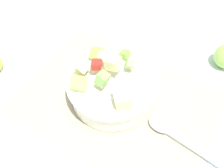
% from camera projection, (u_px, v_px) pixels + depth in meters
% --- Properties ---
extents(ground_plane, '(2.40, 2.40, 0.00)m').
position_uv_depth(ground_plane, '(117.00, 103.00, 0.71)').
color(ground_plane, silver).
extents(placemat, '(0.47, 0.34, 0.01)m').
position_uv_depth(placemat, '(117.00, 102.00, 0.70)').
color(placemat, tan).
rests_on(placemat, ground_plane).
extents(salad_bowl, '(0.22, 0.22, 0.12)m').
position_uv_depth(salad_bowl, '(112.00, 86.00, 0.68)').
color(salad_bowl, white).
rests_on(salad_bowl, placemat).
extents(serving_spoon, '(0.24, 0.05, 0.01)m').
position_uv_depth(serving_spoon, '(179.00, 138.00, 0.64)').
color(serving_spoon, '#B7B7BC').
rests_on(serving_spoon, placemat).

